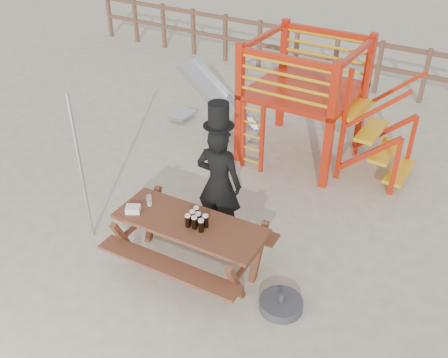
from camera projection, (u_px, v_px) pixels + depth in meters
ground at (169, 263)px, 6.60m from camera, size 60.00×60.00×0.00m
back_fence at (357, 57)px, 11.17m from camera, size 15.09×0.09×1.20m
playground_fort at (299, 97)px, 8.50m from camera, size 4.71×1.84×2.10m
picnic_table at (190, 239)px, 6.29m from camera, size 1.98×1.42×0.74m
man_with_hat at (219, 181)px, 6.59m from camera, size 0.69×0.51×2.04m
metal_pole at (81, 171)px, 6.49m from camera, size 0.05×0.05×2.17m
parasol_base at (281, 304)px, 5.91m from camera, size 0.52×0.52×0.22m
paper_bag at (133, 209)px, 6.29m from camera, size 0.23×0.21×0.08m
stout_pints at (197, 220)px, 6.04m from camera, size 0.26×0.26×0.17m
empty_glasses at (149, 201)px, 6.40m from camera, size 0.07×0.07×0.15m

